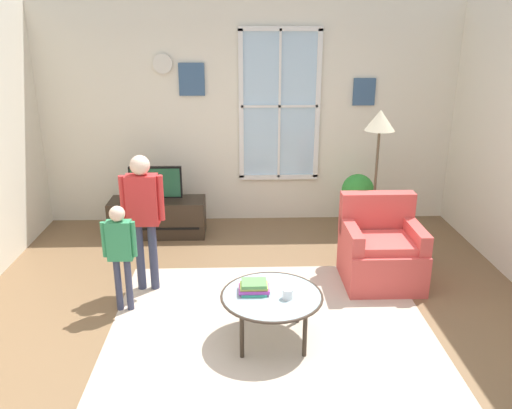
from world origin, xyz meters
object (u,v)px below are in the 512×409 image
television (156,183)px  floor_lamp (379,135)px  tv_stand (158,217)px  book_stack (254,287)px  armchair (381,251)px  potted_plant_by_window (357,196)px  remote_near_books (260,285)px  person_green_shirt (120,246)px  cup (288,294)px  person_red_shirt (143,208)px  coffee_table (272,297)px

television → floor_lamp: 2.70m
tv_stand → book_stack: (1.13, -2.29, 0.23)m
armchair → potted_plant_by_window: armchair is taller
television → remote_near_books: (1.18, -2.18, -0.26)m
television → person_green_shirt: size_ratio=0.63×
cup → potted_plant_by_window: potted_plant_by_window is taller
television → person_green_shirt: bearing=-91.4°
person_red_shirt → cup: bearing=-37.3°
book_stack → person_red_shirt: person_red_shirt is taller
television → armchair: size_ratio=0.73×
floor_lamp → cup: bearing=-122.8°
television → person_green_shirt: person_green_shirt is taller
person_red_shirt → potted_plant_by_window: bearing=31.1°
book_stack → cup: 0.29m
cup → person_red_shirt: size_ratio=0.06×
armchair → television: bearing=151.6°
tv_stand → armchair: 2.78m
cup → person_green_shirt: bearing=158.0°
tv_stand → television: 0.45m
book_stack → person_red_shirt: size_ratio=0.18×
coffee_table → book_stack: 0.17m
book_stack → potted_plant_by_window: size_ratio=0.33×
book_stack → coffee_table: bearing=-19.3°
remote_near_books → book_stack: bearing=-116.2°
remote_near_books → person_green_shirt: size_ratio=0.14×
television → book_stack: bearing=-63.7°
armchair → person_red_shirt: 2.40m
tv_stand → book_stack: 2.57m
coffee_table → floor_lamp: 2.32m
floor_lamp → potted_plant_by_window: bearing=91.9°
armchair → person_green_shirt: person_green_shirt is taller
cup → floor_lamp: size_ratio=0.05×
person_green_shirt → floor_lamp: floor_lamp is taller
book_stack → cup: size_ratio=3.06×
tv_stand → person_green_shirt: bearing=-91.4°
coffee_table → cup: 0.15m
coffee_table → person_green_shirt: person_green_shirt is taller
person_green_shirt → television: bearing=88.6°
coffee_table → book_stack: bearing=160.7°
television → armchair: television is taller
cup → person_green_shirt: 1.56m
person_green_shirt → armchair: bearing=11.3°
television → book_stack: (1.13, -2.29, -0.22)m
floor_lamp → coffee_table: bearing=-126.5°
coffee_table → floor_lamp: size_ratio=0.51×
armchair → floor_lamp: floor_lamp is taller
armchair → person_red_shirt: size_ratio=0.64×
potted_plant_by_window → remote_near_books: bearing=-120.7°
floor_lamp → person_red_shirt: bearing=-162.5°
television → remote_near_books: 2.50m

